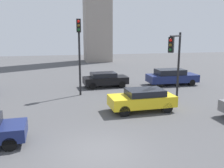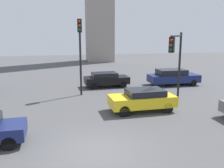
{
  "view_description": "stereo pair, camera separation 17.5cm",
  "coord_description": "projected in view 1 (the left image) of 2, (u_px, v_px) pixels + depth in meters",
  "views": [
    {
      "loc": [
        -1.5,
        -9.56,
        4.9
      ],
      "look_at": [
        1.54,
        4.21,
        1.94
      ],
      "focal_mm": 40.15,
      "sensor_mm": 36.0,
      "label": 1
    },
    {
      "loc": [
        -1.33,
        -9.6,
        4.9
      ],
      "look_at": [
        1.54,
        4.21,
        1.94
      ],
      "focal_mm": 40.15,
      "sensor_mm": 36.0,
      "label": 2
    }
  ],
  "objects": [
    {
      "name": "traffic_light_3",
      "position": [
        79.0,
        43.0,
        18.93
      ],
      "size": [
        0.37,
        0.48,
        5.84
      ],
      "rotation": [
        0.0,
        0.0,
        -1.74
      ],
      "color": "black",
      "rests_on": "ground_plane"
    },
    {
      "name": "car_0",
      "position": [
        105.0,
        79.0,
        22.53
      ],
      "size": [
        4.02,
        1.9,
        1.31
      ],
      "rotation": [
        0.0,
        0.0,
        0.05
      ],
      "color": "black",
      "rests_on": "ground_plane"
    },
    {
      "name": "car_5",
      "position": [
        172.0,
        77.0,
        23.44
      ],
      "size": [
        4.65,
        1.9,
        1.48
      ],
      "rotation": [
        0.0,
        0.0,
        -0.0
      ],
      "color": "navy",
      "rests_on": "ground_plane"
    },
    {
      "name": "car_4",
      "position": [
        142.0,
        99.0,
        15.68
      ],
      "size": [
        4.13,
        1.95,
        1.38
      ],
      "rotation": [
        0.0,
        0.0,
        3.18
      ],
      "color": "yellow",
      "rests_on": "ground_plane"
    },
    {
      "name": "ground_plane",
      "position": [
        98.0,
        151.0,
        10.46
      ],
      "size": [
        89.65,
        89.65,
        0.0
      ],
      "primitive_type": "plane",
      "color": "#4C4C4F"
    },
    {
      "name": "traffic_light_4",
      "position": [
        175.0,
        53.0,
        17.3
      ],
      "size": [
        1.86,
        2.18,
        4.85
      ],
      "rotation": [
        0.0,
        0.0,
        -2.27
      ],
      "color": "black",
      "rests_on": "ground_plane"
    }
  ]
}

